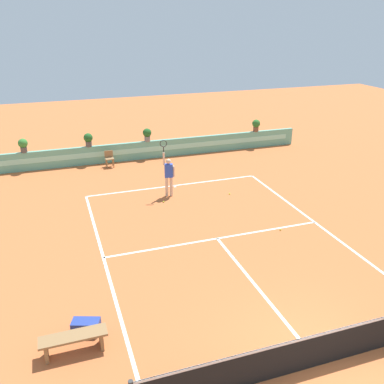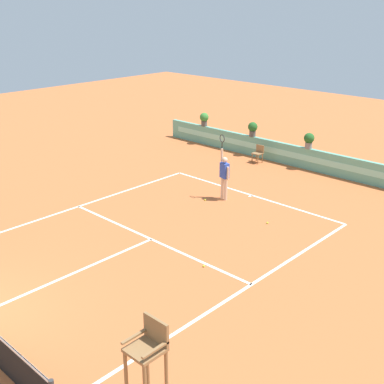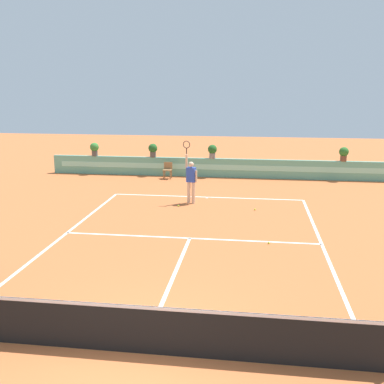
# 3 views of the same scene
# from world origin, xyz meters

# --- Properties ---
(ground_plane) EXTENTS (60.00, 60.00, 0.00)m
(ground_plane) POSITION_xyz_m (0.00, 6.00, 0.00)
(ground_plane) COLOR #BC6033
(court_lines) EXTENTS (8.32, 11.94, 0.01)m
(court_lines) POSITION_xyz_m (0.00, 6.72, 0.00)
(court_lines) COLOR white
(court_lines) RESTS_ON ground
(net) EXTENTS (8.92, 0.10, 1.00)m
(net) POSITION_xyz_m (0.00, 0.00, 0.51)
(net) COLOR #333333
(net) RESTS_ON ground
(back_wall_barrier) EXTENTS (18.00, 0.21, 1.00)m
(back_wall_barrier) POSITION_xyz_m (0.00, 16.39, 0.50)
(back_wall_barrier) COLOR #60A88E
(back_wall_barrier) RESTS_ON ground
(ball_kid_chair) EXTENTS (0.44, 0.44, 0.85)m
(ball_kid_chair) POSITION_xyz_m (-2.47, 15.66, 0.48)
(ball_kid_chair) COLOR olive
(ball_kid_chair) RESTS_ON ground
(bench_courtside) EXTENTS (1.60, 0.44, 0.51)m
(bench_courtside) POSITION_xyz_m (-5.37, 2.26, 0.38)
(bench_courtside) COLOR olive
(bench_courtside) RESTS_ON ground
(gear_bag) EXTENTS (0.78, 0.57, 0.36)m
(gear_bag) POSITION_xyz_m (-5.03, 2.88, 0.18)
(gear_bag) COLOR navy
(gear_bag) RESTS_ON ground
(tennis_player) EXTENTS (0.61, 0.30, 2.58)m
(tennis_player) POSITION_xyz_m (-0.57, 10.79, 1.05)
(tennis_player) COLOR beige
(tennis_player) RESTS_ON ground
(tennis_ball_near_baseline) EXTENTS (0.07, 0.07, 0.07)m
(tennis_ball_near_baseline) POSITION_xyz_m (2.49, 6.22, 0.03)
(tennis_ball_near_baseline) COLOR #CCE033
(tennis_ball_near_baseline) RESTS_ON ground
(tennis_ball_mid_court) EXTENTS (0.07, 0.07, 0.07)m
(tennis_ball_mid_court) POSITION_xyz_m (2.07, 10.04, 0.03)
(tennis_ball_mid_court) COLOR #CCE033
(tennis_ball_mid_court) RESTS_ON ground
(tennis_ball_by_sideline) EXTENTS (0.07, 0.07, 0.07)m
(tennis_ball_by_sideline) POSITION_xyz_m (-0.99, 10.16, 0.03)
(tennis_ball_by_sideline) COLOR #CCE033
(tennis_ball_by_sideline) RESTS_ON ground
(potted_plant_left) EXTENTS (0.48, 0.48, 0.72)m
(potted_plant_left) POSITION_xyz_m (-3.40, 16.39, 1.41)
(potted_plant_left) COLOR #514C47
(potted_plant_left) RESTS_ON back_wall_barrier
(potted_plant_centre) EXTENTS (0.48, 0.48, 0.72)m
(potted_plant_centre) POSITION_xyz_m (-0.20, 16.39, 1.41)
(potted_plant_centre) COLOR gray
(potted_plant_centre) RESTS_ON back_wall_barrier
(potted_plant_far_left) EXTENTS (0.48, 0.48, 0.72)m
(potted_plant_far_left) POSITION_xyz_m (-6.66, 16.39, 1.41)
(potted_plant_far_left) COLOR #514C47
(potted_plant_far_left) RESTS_ON back_wall_barrier
(potted_plant_far_right) EXTENTS (0.48, 0.48, 0.72)m
(potted_plant_far_right) POSITION_xyz_m (6.50, 16.39, 1.41)
(potted_plant_far_right) COLOR brown
(potted_plant_far_right) RESTS_ON back_wall_barrier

